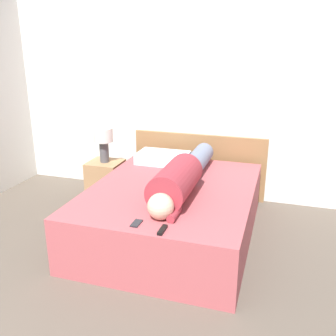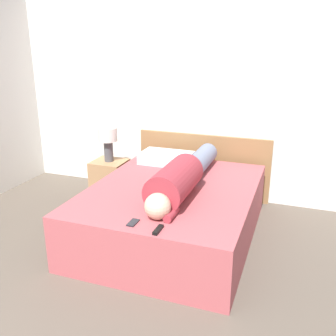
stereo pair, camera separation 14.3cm
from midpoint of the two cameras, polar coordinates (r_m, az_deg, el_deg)
wall_back at (r=4.77m, az=4.91°, el=11.04°), size 5.96×0.06×2.60m
bed at (r=3.87m, az=1.84°, el=-6.64°), size 1.59×2.04×0.54m
headboard at (r=4.86m, az=6.13°, el=0.36°), size 1.71×0.04×0.82m
nightstand at (r=4.89m, az=-8.00°, el=-1.66°), size 0.42×0.39×0.49m
table_lamp at (r=4.74m, az=-8.29°, el=4.42°), size 0.24×0.24×0.44m
person_lying at (r=3.62m, az=3.31°, el=-1.34°), size 0.34×1.79×0.34m
pillow_near_headboard at (r=4.50m, az=0.66°, el=1.57°), size 0.61×0.38×0.12m
tv_remote at (r=2.91m, az=-0.10°, el=-9.41°), size 0.04×0.15×0.02m
cell_phone at (r=3.04m, az=-3.99°, el=-8.32°), size 0.06×0.13×0.01m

